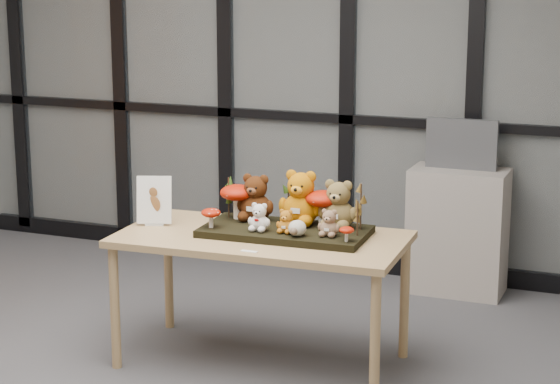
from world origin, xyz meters
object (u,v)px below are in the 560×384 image
at_px(bear_small_yellow, 286,220).
at_px(monitor, 462,144).
at_px(bear_beige_small, 329,221).
at_px(cabinet, 458,231).
at_px(mushroom_front_right, 347,233).
at_px(bear_white_bow, 259,215).
at_px(display_table, 261,248).
at_px(mushroom_back_left, 237,200).
at_px(sign_holder, 154,203).
at_px(bear_brown_medium, 256,195).
at_px(bear_pooh_yellow, 301,194).
at_px(mushroom_back_right, 323,206).
at_px(diorama_tray, 285,231).
at_px(plush_cream_hedgehog, 297,227).
at_px(mushroom_front_left, 211,217).
at_px(bear_tan_back, 339,202).

height_order(bear_small_yellow, monitor, monitor).
bearing_deg(monitor, bear_beige_small, -101.64).
bearing_deg(cabinet, mushroom_front_right, -97.46).
relative_size(bear_white_bow, cabinet, 0.20).
bearing_deg(display_table, cabinet, 63.35).
xyz_separation_m(mushroom_front_right, monitor, (0.21, 1.65, 0.19)).
relative_size(mushroom_back_left, sign_holder, 0.77).
height_order(cabinet, monitor, monitor).
xyz_separation_m(bear_white_bow, mushroom_back_left, (-0.21, 0.19, 0.02)).
xyz_separation_m(bear_brown_medium, mushroom_front_right, (0.58, -0.23, -0.10)).
height_order(bear_pooh_yellow, mushroom_back_right, bear_pooh_yellow).
distance_m(display_table, bear_beige_small, 0.41).
relative_size(diorama_tray, mushroom_back_left, 4.18).
bearing_deg(sign_holder, plush_cream_hedgehog, -24.47).
xyz_separation_m(display_table, mushroom_front_right, (0.48, -0.07, 0.15)).
xyz_separation_m(mushroom_back_left, monitor, (0.90, 1.43, 0.13)).
bearing_deg(plush_cream_hedgehog, sign_holder, 173.77).
distance_m(diorama_tray, mushroom_front_left, 0.39).
height_order(bear_white_bow, sign_holder, sign_holder).
height_order(plush_cream_hedgehog, mushroom_front_right, plush_cream_hedgehog).
distance_m(diorama_tray, plush_cream_hedgehog, 0.18).
distance_m(plush_cream_hedgehog, mushroom_front_right, 0.26).
bearing_deg(sign_holder, bear_small_yellow, -21.87).
height_order(bear_white_bow, mushroom_back_right, mushroom_back_right).
relative_size(diorama_tray, mushroom_front_right, 10.34).
height_order(bear_pooh_yellow, bear_brown_medium, bear_pooh_yellow).
bearing_deg(bear_beige_small, bear_tan_back, 90.98).
height_order(bear_tan_back, mushroom_back_right, bear_tan_back).
xyz_separation_m(bear_small_yellow, bear_white_bow, (-0.14, -0.01, 0.01)).
bearing_deg(cabinet, mushroom_back_left, -122.49).
bearing_deg(bear_white_bow, bear_small_yellow, 2.31).
bearing_deg(bear_brown_medium, display_table, -60.78).
bearing_deg(bear_brown_medium, bear_white_bow, -64.58).
xyz_separation_m(bear_brown_medium, cabinet, (0.80, 1.41, -0.47)).
relative_size(sign_holder, monitor, 0.59).
bearing_deg(display_table, mushroom_front_left, -165.87).
xyz_separation_m(mushroom_back_left, sign_holder, (-0.42, -0.16, -0.02)).
bearing_deg(sign_holder, bear_brown_medium, -2.71).
bearing_deg(mushroom_back_left, bear_pooh_yellow, 5.44).
height_order(display_table, sign_holder, sign_holder).
xyz_separation_m(bear_brown_medium, bear_white_bow, (0.10, -0.20, -0.06)).
xyz_separation_m(bear_beige_small, monitor, (0.33, 1.59, 0.15)).
bearing_deg(mushroom_back_right, bear_beige_small, -61.42).
bearing_deg(plush_cream_hedgehog, bear_small_yellow, 149.80).
bearing_deg(sign_holder, bear_white_bow, -23.21).
bearing_deg(mushroom_back_left, mushroom_front_left, -102.06).
bearing_deg(mushroom_back_right, bear_pooh_yellow, -179.14).
distance_m(bear_white_bow, plush_cream_hedgehog, 0.22).
height_order(bear_small_yellow, bear_white_bow, bear_white_bow).
distance_m(mushroom_front_right, monitor, 1.68).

